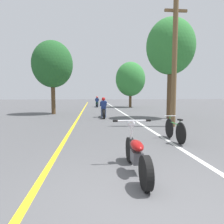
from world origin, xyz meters
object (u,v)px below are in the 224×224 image
Objects in this scene: roadside_tree_right_near at (171,47)px; roadside_tree_left at (52,64)px; utility_pole at (174,62)px; motorcycle_rider_far at (97,103)px; motorcycle_rider_lead at (103,110)px; motorcycle_foreground at (136,153)px; roadside_tree_right_far at (130,79)px; bicycle_parked at (175,130)px.

roadside_tree_left is at bearing 155.51° from roadside_tree_right_near.
utility_pole reaches higher than motorcycle_rider_far.
motorcycle_rider_lead is at bearing -35.62° from roadside_tree_left.
utility_pole is 3.07× the size of motorcycle_foreground.
roadside_tree_left is (-7.13, 6.96, 0.79)m from utility_pole.
roadside_tree_right_far is at bearing 79.61° from motorcycle_foreground.
motorcycle_rider_far is (3.71, 8.73, -3.44)m from roadside_tree_left.
roadside_tree_right_far is (-0.43, 11.47, -1.22)m from roadside_tree_right_near.
roadside_tree_right_near is at bearing -87.86° from roadside_tree_right_far.
motorcycle_foreground is 1.19× the size of bicycle_parked.
roadside_tree_right_far is 11.59m from motorcycle_rider_lead.
roadside_tree_right_near is 3.27× the size of motorcycle_rider_far.
roadside_tree_right_near is (1.06, 3.23, 1.48)m from utility_pole.
roadside_tree_right_far is at bearing 92.14° from roadside_tree_right_near.
roadside_tree_right_far is 2.67× the size of motorcycle_rider_lead.
roadside_tree_right_near is 9.03m from roadside_tree_left.
utility_pole reaches higher than motorcycle_foreground.
roadside_tree_right_far reaches higher than bicycle_parked.
roadside_tree_right_near reaches higher than roadside_tree_left.
motorcycle_rider_lead is 11.53m from motorcycle_rider_far.
bicycle_parked is at bearing -109.76° from roadside_tree_right_near.
motorcycle_rider_far reaches higher than motorcycle_foreground.
utility_pole is 1.06× the size of roadside_tree_left.
motorcycle_foreground is (-3.09, -5.60, -2.77)m from utility_pole.
roadside_tree_left is 2.82× the size of motorcycle_rider_lead.
roadside_tree_right_near is at bearing -24.49° from roadside_tree_left.
utility_pole is at bearing -108.19° from roadside_tree_right_near.
utility_pole is 6.97m from motorcycle_foreground.
motorcycle_foreground reaches higher than bicycle_parked.
roadside_tree_right_near is 3.23× the size of motorcycle_foreground.
roadside_tree_left reaches higher than motorcycle_foreground.
roadside_tree_right_far is (0.63, 14.71, 0.26)m from utility_pole.
roadside_tree_right_far reaches higher than motorcycle_rider_far.
motorcycle_foreground is (-4.15, -8.83, -4.24)m from roadside_tree_right_near.
roadside_tree_right_near is at bearing -12.33° from motorcycle_rider_lead.
roadside_tree_right_near is 1.11× the size of roadside_tree_left.
bicycle_parked is (5.96, -9.94, -3.57)m from roadside_tree_left.
motorcycle_foreground is 0.97× the size of motorcycle_rider_lead.
motorcycle_foreground is 21.30m from motorcycle_rider_far.
motorcycle_rider_lead is (3.90, -2.79, -3.42)m from roadside_tree_left.
utility_pole is at bearing -44.33° from roadside_tree_left.
motorcycle_rider_far is at bearing 166.27° from roadside_tree_right_far.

